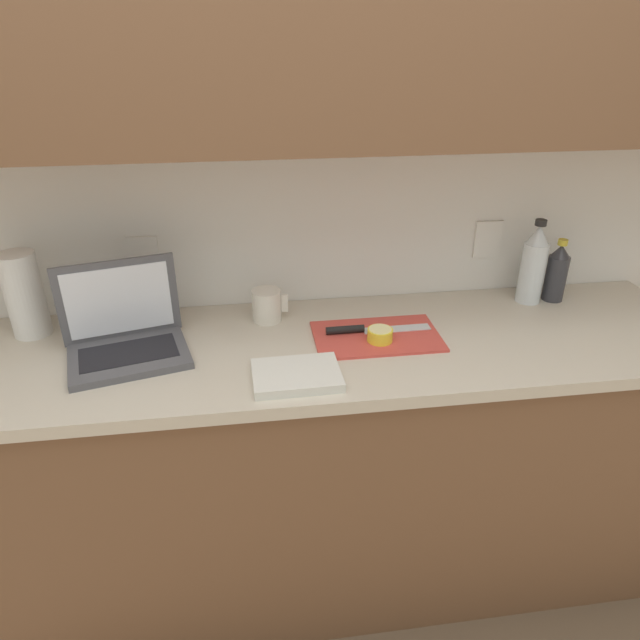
{
  "coord_description": "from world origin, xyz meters",
  "views": [
    {
      "loc": [
        -0.04,
        -1.38,
        1.69
      ],
      "look_at": [
        0.15,
        -0.01,
        0.99
      ],
      "focal_mm": 32.0,
      "sensor_mm": 36.0,
      "label": 1
    }
  ],
  "objects_px": {
    "cutting_board": "(377,336)",
    "measuring_cup": "(267,305)",
    "bottle_green_soda": "(533,265)",
    "paper_towel_roll": "(24,295)",
    "knife": "(360,329)",
    "laptop": "(125,333)",
    "bottle_oil_tall": "(557,273)",
    "lemon_half_cut": "(380,335)"
  },
  "relations": [
    {
      "from": "bottle_green_soda",
      "to": "measuring_cup",
      "type": "height_order",
      "value": "bottle_green_soda"
    },
    {
      "from": "laptop",
      "to": "measuring_cup",
      "type": "distance_m",
      "value": 0.41
    },
    {
      "from": "laptop",
      "to": "paper_towel_roll",
      "type": "relative_size",
      "value": 1.45
    },
    {
      "from": "bottle_green_soda",
      "to": "bottle_oil_tall",
      "type": "height_order",
      "value": "bottle_green_soda"
    },
    {
      "from": "bottle_green_soda",
      "to": "measuring_cup",
      "type": "bearing_deg",
      "value": -178.61
    },
    {
      "from": "knife",
      "to": "bottle_green_soda",
      "type": "relative_size",
      "value": 1.13
    },
    {
      "from": "lemon_half_cut",
      "to": "paper_towel_roll",
      "type": "xyz_separation_m",
      "value": [
        -0.98,
        0.2,
        0.1
      ]
    },
    {
      "from": "bottle_green_soda",
      "to": "paper_towel_roll",
      "type": "xyz_separation_m",
      "value": [
        -1.52,
        -0.01,
        -0.0
      ]
    },
    {
      "from": "measuring_cup",
      "to": "paper_towel_roll",
      "type": "relative_size",
      "value": 0.44
    },
    {
      "from": "bottle_oil_tall",
      "to": "paper_towel_roll",
      "type": "xyz_separation_m",
      "value": [
        -1.6,
        -0.01,
        0.03
      ]
    },
    {
      "from": "bottle_oil_tall",
      "to": "measuring_cup",
      "type": "relative_size",
      "value": 1.92
    },
    {
      "from": "knife",
      "to": "paper_towel_roll",
      "type": "bearing_deg",
      "value": 170.95
    },
    {
      "from": "lemon_half_cut",
      "to": "cutting_board",
      "type": "bearing_deg",
      "value": 92.08
    },
    {
      "from": "knife",
      "to": "paper_towel_roll",
      "type": "xyz_separation_m",
      "value": [
        -0.93,
        0.14,
        0.11
      ]
    },
    {
      "from": "laptop",
      "to": "cutting_board",
      "type": "height_order",
      "value": "laptop"
    },
    {
      "from": "cutting_board",
      "to": "measuring_cup",
      "type": "bearing_deg",
      "value": 152.97
    },
    {
      "from": "cutting_board",
      "to": "knife",
      "type": "relative_size",
      "value": 1.17
    },
    {
      "from": "knife",
      "to": "measuring_cup",
      "type": "bearing_deg",
      "value": 152.96
    },
    {
      "from": "cutting_board",
      "to": "lemon_half_cut",
      "type": "relative_size",
      "value": 5.04
    },
    {
      "from": "laptop",
      "to": "bottle_oil_tall",
      "type": "xyz_separation_m",
      "value": [
        1.32,
        0.16,
        0.03
      ]
    },
    {
      "from": "laptop",
      "to": "bottle_oil_tall",
      "type": "distance_m",
      "value": 1.33
    },
    {
      "from": "knife",
      "to": "bottle_green_soda",
      "type": "distance_m",
      "value": 0.61
    },
    {
      "from": "cutting_board",
      "to": "knife",
      "type": "distance_m",
      "value": 0.05
    },
    {
      "from": "bottle_green_soda",
      "to": "bottle_oil_tall",
      "type": "distance_m",
      "value": 0.09
    },
    {
      "from": "knife",
      "to": "laptop",
      "type": "bearing_deg",
      "value": -179.87
    },
    {
      "from": "cutting_board",
      "to": "laptop",
      "type": "bearing_deg",
      "value": 178.55
    },
    {
      "from": "cutting_board",
      "to": "bottle_oil_tall",
      "type": "xyz_separation_m",
      "value": [
        0.62,
        0.17,
        0.09
      ]
    },
    {
      "from": "knife",
      "to": "bottle_oil_tall",
      "type": "bearing_deg",
      "value": 11.99
    },
    {
      "from": "knife",
      "to": "bottle_green_soda",
      "type": "xyz_separation_m",
      "value": [
        0.58,
        0.15,
        0.11
      ]
    },
    {
      "from": "cutting_board",
      "to": "knife",
      "type": "bearing_deg",
      "value": 149.7
    },
    {
      "from": "laptop",
      "to": "knife",
      "type": "relative_size",
      "value": 1.16
    },
    {
      "from": "lemon_half_cut",
      "to": "paper_towel_roll",
      "type": "bearing_deg",
      "value": 168.62
    },
    {
      "from": "paper_towel_roll",
      "to": "knife",
      "type": "bearing_deg",
      "value": -8.48
    },
    {
      "from": "knife",
      "to": "bottle_green_soda",
      "type": "height_order",
      "value": "bottle_green_soda"
    },
    {
      "from": "knife",
      "to": "measuring_cup",
      "type": "xyz_separation_m",
      "value": [
        -0.26,
        0.13,
        0.03
      ]
    },
    {
      "from": "bottle_green_soda",
      "to": "paper_towel_roll",
      "type": "distance_m",
      "value": 1.52
    },
    {
      "from": "laptop",
      "to": "cutting_board",
      "type": "bearing_deg",
      "value": -15.37
    },
    {
      "from": "bottle_green_soda",
      "to": "measuring_cup",
      "type": "distance_m",
      "value": 0.85
    },
    {
      "from": "knife",
      "to": "lemon_half_cut",
      "type": "xyz_separation_m",
      "value": [
        0.04,
        -0.06,
        0.01
      ]
    },
    {
      "from": "cutting_board",
      "to": "bottle_oil_tall",
      "type": "bearing_deg",
      "value": 15.6
    },
    {
      "from": "cutting_board",
      "to": "bottle_green_soda",
      "type": "relative_size",
      "value": 1.32
    },
    {
      "from": "bottle_green_soda",
      "to": "knife",
      "type": "bearing_deg",
      "value": -165.68
    }
  ]
}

